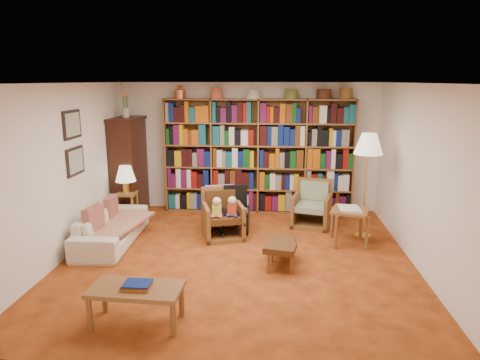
# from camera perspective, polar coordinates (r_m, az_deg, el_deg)

# --- Properties ---
(floor) EXTENTS (5.00, 5.00, 0.00)m
(floor) POSITION_cam_1_polar(r_m,az_deg,el_deg) (6.35, -0.33, -10.37)
(floor) COLOR #B4501B
(floor) RESTS_ON ground
(ceiling) EXTENTS (5.00, 5.00, 0.00)m
(ceiling) POSITION_cam_1_polar(r_m,az_deg,el_deg) (5.82, -0.36, 12.80)
(ceiling) COLOR white
(ceiling) RESTS_ON wall_back
(wall_back) EXTENTS (5.00, 0.00, 5.00)m
(wall_back) POSITION_cam_1_polar(r_m,az_deg,el_deg) (8.42, 1.15, 4.38)
(wall_back) COLOR white
(wall_back) RESTS_ON floor
(wall_front) EXTENTS (5.00, 0.00, 5.00)m
(wall_front) POSITION_cam_1_polar(r_m,az_deg,el_deg) (3.58, -3.88, -7.95)
(wall_front) COLOR white
(wall_front) RESTS_ON floor
(wall_left) EXTENTS (0.00, 5.00, 5.00)m
(wall_left) POSITION_cam_1_polar(r_m,az_deg,el_deg) (6.66, -22.30, 1.03)
(wall_left) COLOR white
(wall_left) RESTS_ON floor
(wall_right) EXTENTS (0.00, 5.00, 5.00)m
(wall_right) POSITION_cam_1_polar(r_m,az_deg,el_deg) (6.27, 23.07, 0.24)
(wall_right) COLOR white
(wall_right) RESTS_ON floor
(bookshelf) EXTENTS (3.60, 0.30, 2.42)m
(bookshelf) POSITION_cam_1_polar(r_m,az_deg,el_deg) (8.25, 2.46, 3.63)
(bookshelf) COLOR brown
(bookshelf) RESTS_ON floor
(curio_cabinet) EXTENTS (0.50, 0.95, 2.40)m
(curio_cabinet) POSITION_cam_1_polar(r_m,az_deg,el_deg) (8.43, -14.58, 1.92)
(curio_cabinet) COLOR black
(curio_cabinet) RESTS_ON floor
(framed_pictures) EXTENTS (0.03, 0.52, 0.97)m
(framed_pictures) POSITION_cam_1_polar(r_m,az_deg,el_deg) (6.86, -21.29, 4.62)
(framed_pictures) COLOR black
(framed_pictures) RESTS_ON wall_left
(sofa) EXTENTS (1.84, 0.77, 0.53)m
(sofa) POSITION_cam_1_polar(r_m,az_deg,el_deg) (7.13, -16.74, -5.99)
(sofa) COLOR beige
(sofa) RESTS_ON floor
(sofa_throw) EXTENTS (0.97, 1.51, 0.04)m
(sofa_throw) POSITION_cam_1_polar(r_m,az_deg,el_deg) (7.10, -16.38, -5.75)
(sofa_throw) COLOR beige
(sofa_throw) RESTS_ON sofa
(cushion_left) EXTENTS (0.13, 0.38, 0.37)m
(cushion_left) POSITION_cam_1_polar(r_m,az_deg,el_deg) (7.43, -16.80, -3.72)
(cushion_left) COLOR maroon
(cushion_left) RESTS_ON sofa
(cushion_right) EXTENTS (0.20, 0.42, 0.41)m
(cushion_right) POSITION_cam_1_polar(r_m,az_deg,el_deg) (6.82, -18.92, -5.40)
(cushion_right) COLOR maroon
(cushion_right) RESTS_ON sofa
(side_table_lamp) EXTENTS (0.37, 0.37, 0.55)m
(side_table_lamp) POSITION_cam_1_polar(r_m,az_deg,el_deg) (8.06, -14.81, -2.74)
(side_table_lamp) COLOR brown
(side_table_lamp) RESTS_ON floor
(table_lamp) EXTENTS (0.37, 0.37, 0.50)m
(table_lamp) POSITION_cam_1_polar(r_m,az_deg,el_deg) (7.94, -15.02, 0.72)
(table_lamp) COLOR gold
(table_lamp) RESTS_ON side_table_lamp
(armchair_leather) EXTENTS (0.82, 0.83, 0.81)m
(armchair_leather) POSITION_cam_1_polar(r_m,az_deg,el_deg) (7.12, -2.21, -4.85)
(armchair_leather) COLOR brown
(armchair_leather) RESTS_ON floor
(armchair_sage) EXTENTS (0.81, 0.82, 0.80)m
(armchair_sage) POSITION_cam_1_polar(r_m,az_deg,el_deg) (7.79, 9.48, -3.67)
(armchair_sage) COLOR brown
(armchair_sage) RESTS_ON floor
(wheelchair) EXTENTS (0.47, 0.66, 0.82)m
(wheelchair) POSITION_cam_1_polar(r_m,az_deg,el_deg) (7.19, -0.69, -4.35)
(wheelchair) COLOR black
(wheelchair) RESTS_ON floor
(floor_lamp) EXTENTS (0.46, 0.46, 1.72)m
(floor_lamp) POSITION_cam_1_polar(r_m,az_deg,el_deg) (7.10, 16.75, 4.08)
(floor_lamp) COLOR gold
(floor_lamp) RESTS_ON floor
(side_table_papers) EXTENTS (0.68, 0.68, 0.60)m
(side_table_papers) POSITION_cam_1_polar(r_m,az_deg,el_deg) (6.93, 14.42, -4.52)
(side_table_papers) COLOR brown
(side_table_papers) RESTS_ON floor
(footstool_a) EXTENTS (0.41, 0.36, 0.32)m
(footstool_a) POSITION_cam_1_polar(r_m,az_deg,el_deg) (6.25, 5.64, -8.25)
(footstool_a) COLOR #4E2B14
(footstool_a) RESTS_ON floor
(footstool_b) EXTENTS (0.47, 0.43, 0.35)m
(footstool_b) POSITION_cam_1_polar(r_m,az_deg,el_deg) (5.91, 5.36, -9.25)
(footstool_b) COLOR #4E2B14
(footstool_b) RESTS_ON floor
(coffee_table) EXTENTS (0.98, 0.52, 0.48)m
(coffee_table) POSITION_cam_1_polar(r_m,az_deg,el_deg) (4.77, -13.67, -14.31)
(coffee_table) COLOR brown
(coffee_table) RESTS_ON floor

